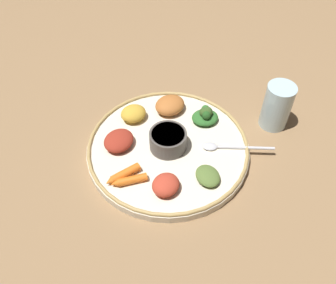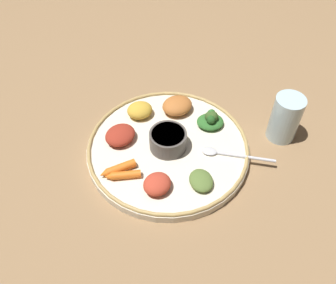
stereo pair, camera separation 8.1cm
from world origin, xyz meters
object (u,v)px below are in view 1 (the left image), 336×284
(center_bowl, at_px, (168,140))
(drinking_glass, at_px, (276,109))
(carrot_near_spoon, at_px, (123,175))
(greens_pile, at_px, (205,116))
(spoon, at_px, (226,147))
(carrot_outer, at_px, (130,180))

(center_bowl, relative_size, drinking_glass, 0.72)
(center_bowl, relative_size, carrot_near_spoon, 1.05)
(greens_pile, distance_m, drinking_glass, 0.17)
(drinking_glass, bearing_deg, carrot_near_spoon, -97.83)
(center_bowl, distance_m, greens_pile, 0.12)
(greens_pile, bearing_deg, center_bowl, -82.06)
(carrot_near_spoon, height_order, drinking_glass, drinking_glass)
(spoon, height_order, greens_pile, greens_pile)
(greens_pile, xyz_separation_m, drinking_glass, (0.09, 0.14, 0.01))
(center_bowl, distance_m, carrot_outer, 0.13)
(carrot_outer, height_order, drinking_glass, drinking_glass)
(greens_pile, height_order, carrot_near_spoon, greens_pile)
(carrot_outer, distance_m, drinking_glass, 0.39)
(spoon, bearing_deg, carrot_near_spoon, -105.13)
(drinking_glass, bearing_deg, greens_pile, -121.18)
(spoon, bearing_deg, drinking_glass, 93.16)
(center_bowl, xyz_separation_m, drinking_glass, (0.07, 0.26, 0.01))
(center_bowl, height_order, carrot_near_spoon, center_bowl)
(center_bowl, height_order, spoon, center_bowl)
(spoon, bearing_deg, greens_pile, 171.11)
(greens_pile, distance_m, carrot_near_spoon, 0.25)
(carrot_near_spoon, bearing_deg, carrot_outer, 9.75)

